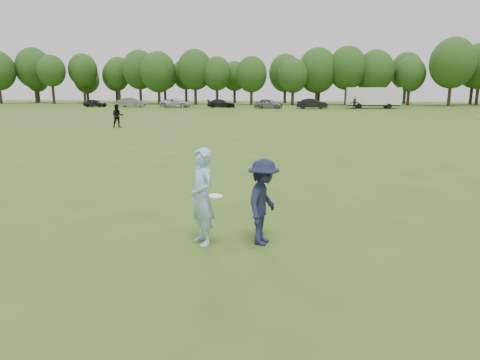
# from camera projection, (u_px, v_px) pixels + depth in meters

# --- Properties ---
(ground) EXTENTS (200.00, 200.00, 0.00)m
(ground) POSITION_uv_depth(u_px,v_px,m) (279.00, 241.00, 8.79)
(ground) COLOR #375618
(ground) RESTS_ON ground
(thrower) EXTENTS (0.81, 0.85, 1.95)m
(thrower) POSITION_uv_depth(u_px,v_px,m) (202.00, 197.00, 8.46)
(thrower) COLOR #98C8EB
(thrower) RESTS_ON ground
(defender) EXTENTS (0.86, 1.23, 1.73)m
(defender) POSITION_uv_depth(u_px,v_px,m) (263.00, 202.00, 8.48)
(defender) COLOR #1A1F39
(defender) RESTS_ON ground
(player_far_a) EXTENTS (1.12, 1.04, 1.84)m
(player_far_a) POSITION_uv_depth(u_px,v_px,m) (118.00, 116.00, 33.91)
(player_far_a) COLOR black
(player_far_a) RESTS_ON ground
(player_far_d) EXTENTS (1.54, 0.60, 1.62)m
(player_far_d) POSITION_uv_depth(u_px,v_px,m) (355.00, 104.00, 64.14)
(player_far_d) COLOR #2A2A2A
(player_far_d) RESTS_ON ground
(car_a) EXTENTS (3.96, 1.91, 1.30)m
(car_a) POSITION_uv_depth(u_px,v_px,m) (95.00, 103.00, 71.19)
(car_a) COLOR black
(car_a) RESTS_ON ground
(car_b) EXTENTS (4.72, 1.92, 1.52)m
(car_b) POSITION_uv_depth(u_px,v_px,m) (131.00, 102.00, 71.04)
(car_b) COLOR slate
(car_b) RESTS_ON ground
(car_c) EXTENTS (5.20, 2.61, 1.41)m
(car_c) POSITION_uv_depth(u_px,v_px,m) (176.00, 103.00, 69.99)
(car_c) COLOR #B9BABE
(car_c) RESTS_ON ground
(car_d) EXTENTS (4.66, 2.21, 1.31)m
(car_d) POSITION_uv_depth(u_px,v_px,m) (221.00, 103.00, 69.42)
(car_d) COLOR black
(car_d) RESTS_ON ground
(car_e) EXTENTS (4.59, 2.29, 1.50)m
(car_e) POSITION_uv_depth(u_px,v_px,m) (268.00, 104.00, 65.92)
(car_e) COLOR slate
(car_e) RESTS_ON ground
(car_f) EXTENTS (4.81, 2.12, 1.53)m
(car_f) POSITION_uv_depth(u_px,v_px,m) (312.00, 104.00, 65.19)
(car_f) COLOR black
(car_f) RESTS_ON ground
(field_cone) EXTENTS (0.28, 0.28, 0.30)m
(field_cone) POSITION_uv_depth(u_px,v_px,m) (478.00, 115.00, 47.92)
(field_cone) COLOR orange
(field_cone) RESTS_ON ground
(disc_in_play) EXTENTS (0.29, 0.29, 0.06)m
(disc_in_play) POSITION_uv_depth(u_px,v_px,m) (216.00, 196.00, 8.22)
(disc_in_play) COLOR white
(disc_in_play) RESTS_ON ground
(cargo_trailer) EXTENTS (9.00, 2.75, 3.20)m
(cargo_trailer) POSITION_uv_depth(u_px,v_px,m) (373.00, 97.00, 66.02)
(cargo_trailer) COLOR white
(cargo_trailer) RESTS_ON ground
(treeline) EXTENTS (130.35, 18.39, 11.74)m
(treeline) POSITION_uv_depth(u_px,v_px,m) (317.00, 71.00, 81.46)
(treeline) COLOR #332114
(treeline) RESTS_ON ground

